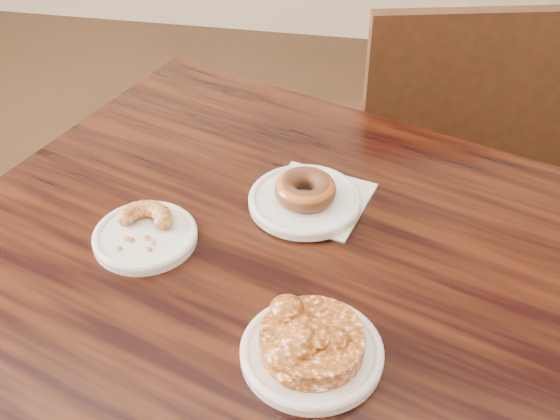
% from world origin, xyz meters
% --- Properties ---
extents(chair_far, '(0.58, 0.58, 0.90)m').
position_xyz_m(chair_far, '(0.41, 0.98, 0.45)').
color(chair_far, black).
rests_on(chair_far, floor).
extents(napkin, '(0.18, 0.18, 0.00)m').
position_xyz_m(napkin, '(0.19, 0.38, 0.75)').
color(napkin, white).
rests_on(napkin, cafe_table).
extents(plate_donut, '(0.17, 0.17, 0.01)m').
position_xyz_m(plate_donut, '(0.18, 0.36, 0.76)').
color(plate_donut, white).
rests_on(plate_donut, napkin).
extents(plate_cruller, '(0.15, 0.15, 0.01)m').
position_xyz_m(plate_cruller, '(-0.03, 0.25, 0.76)').
color(plate_cruller, white).
rests_on(plate_cruller, cafe_table).
extents(plate_fritter, '(0.17, 0.17, 0.01)m').
position_xyz_m(plate_fritter, '(0.23, 0.08, 0.76)').
color(plate_fritter, white).
rests_on(plate_fritter, cafe_table).
extents(glazed_donut, '(0.09, 0.09, 0.03)m').
position_xyz_m(glazed_donut, '(0.18, 0.36, 0.78)').
color(glazed_donut, '#9B4D16').
rests_on(glazed_donut, plate_donut).
extents(apple_fritter, '(0.17, 0.17, 0.04)m').
position_xyz_m(apple_fritter, '(0.23, 0.08, 0.78)').
color(apple_fritter, '#4C2608').
rests_on(apple_fritter, plate_fritter).
extents(cruller_fragment, '(0.09, 0.09, 0.03)m').
position_xyz_m(cruller_fragment, '(-0.03, 0.25, 0.77)').
color(cruller_fragment, brown).
rests_on(cruller_fragment, plate_cruller).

